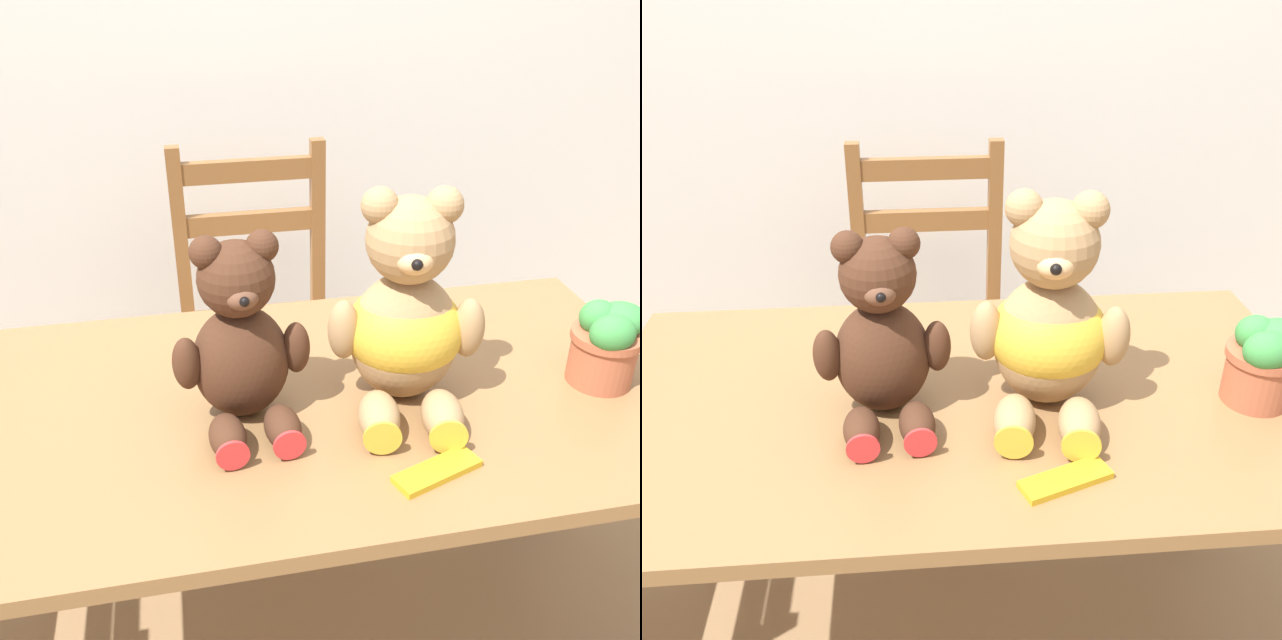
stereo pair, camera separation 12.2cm
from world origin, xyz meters
TOP-DOWN VIEW (x-y plane):
  - dining_table at (0.00, 0.38)m, footprint 1.34×0.75m
  - wooden_chair_behind at (-0.03, 1.12)m, footprint 0.44×0.40m
  - teddy_bear_left at (-0.15, 0.34)m, footprint 0.24×0.24m
  - teddy_bear_right at (0.14, 0.35)m, footprint 0.28×0.31m
  - potted_plant at (0.53, 0.31)m, footprint 0.14×0.13m
  - chocolate_bar at (0.13, 0.12)m, footprint 0.16×0.10m

SIDE VIEW (x-z plane):
  - wooden_chair_behind at x=-0.03m, z-range -0.02..0.94m
  - dining_table at x=0.00m, z-range 0.25..0.97m
  - chocolate_bar at x=0.13m, z-range 0.71..0.73m
  - potted_plant at x=0.53m, z-range 0.72..0.88m
  - teddy_bear_left at x=-0.15m, z-range 0.69..1.03m
  - teddy_bear_right at x=0.14m, z-range 0.67..1.07m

